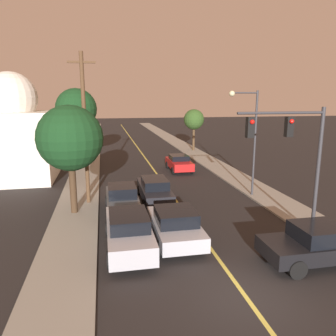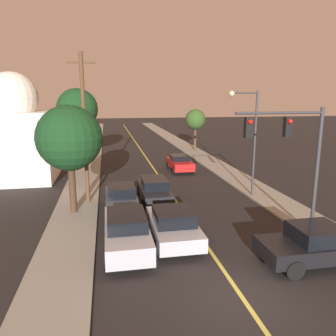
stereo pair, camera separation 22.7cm
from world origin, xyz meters
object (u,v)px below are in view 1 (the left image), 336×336
domed_building_left (15,135)px  tree_left_far (76,109)px  car_near_lane_second (154,189)px  car_outer_lane_front (129,231)px  car_outer_lane_second (122,199)px  utility_pole_left (85,127)px  tree_left_near (70,139)px  car_crossing_right (315,244)px  streetlamp_right (249,129)px  tree_right_near (194,120)px  car_near_lane_front (175,225)px  traffic_signal_mast (294,146)px  car_far_oncoming (179,163)px

domed_building_left → tree_left_far: bearing=45.0°
car_near_lane_second → tree_left_far: (-5.45, 12.14, 4.71)m
car_outer_lane_front → car_outer_lane_second: 4.75m
utility_pole_left → tree_left_near: 1.91m
car_crossing_right → tree_left_near: bearing=51.9°
car_crossing_right → streetlamp_right: 9.83m
car_crossing_right → tree_left_far: tree_left_far is taller
utility_pole_left → tree_right_near: 22.29m
car_near_lane_front → traffic_signal_mast: traffic_signal_mast is taller
car_outer_lane_second → utility_pole_left: bearing=134.4°
traffic_signal_mast → streetlamp_right: bearing=82.8°
car_outer_lane_second → car_far_oncoming: (5.74, 10.20, -0.08)m
car_crossing_right → utility_pole_left: (-9.14, 9.44, 3.97)m
car_near_lane_second → tree_left_near: size_ratio=0.83×
car_far_oncoming → car_outer_lane_second: bearing=60.6°
tree_left_far → car_outer_lane_front: bearing=-80.0°
streetlamp_right → car_far_oncoming: bearing=106.7°
car_near_lane_second → domed_building_left: size_ratio=0.59×
car_outer_lane_second → car_crossing_right: bearing=-46.0°
car_far_oncoming → domed_building_left: domed_building_left is taller
streetlamp_right → tree_right_near: bearing=84.9°
car_outer_lane_second → car_crossing_right: 10.32m
car_near_lane_front → car_far_oncoming: 14.96m
tree_left_far → streetlamp_right: bearing=-46.7°
car_outer_lane_second → traffic_signal_mast: (7.49, -4.91, 3.55)m
car_outer_lane_front → tree_right_near: size_ratio=1.00×
car_outer_lane_front → car_crossing_right: (7.17, -2.67, -0.05)m
car_outer_lane_front → tree_left_near: tree_left_near is taller
car_near_lane_second → domed_building_left: bearing=142.3°
car_outer_lane_front → streetlamp_right: (8.31, 6.35, 3.68)m
streetlamp_right → tree_right_near: streetlamp_right is taller
car_outer_lane_front → car_crossing_right: 7.65m
utility_pole_left → tree_left_near: size_ratio=1.49×
traffic_signal_mast → tree_right_near: size_ratio=1.19×
car_outer_lane_front → domed_building_left: domed_building_left is taller
car_outer_lane_second → tree_right_near: bearing=64.2°
car_outer_lane_front → tree_left_far: (-3.29, 18.68, 4.62)m
car_far_oncoming → utility_pole_left: size_ratio=0.46×
car_near_lane_front → tree_right_near: tree_right_near is taller
car_near_lane_second → tree_right_near: bearing=67.5°
utility_pole_left → tree_left_near: utility_pole_left is taller
tree_left_far → utility_pole_left: bearing=-83.7°
tree_right_near → car_crossing_right: bearing=-95.8°
tree_left_near → domed_building_left: size_ratio=0.71×
car_near_lane_front → car_outer_lane_second: size_ratio=1.07×
car_near_lane_second → traffic_signal_mast: traffic_signal_mast is taller
car_near_lane_front → utility_pole_left: size_ratio=0.50×
utility_pole_left → car_far_oncoming: bearing=46.7°
car_outer_lane_front → utility_pole_left: utility_pole_left is taller
car_near_lane_front → utility_pole_left: bearing=123.1°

